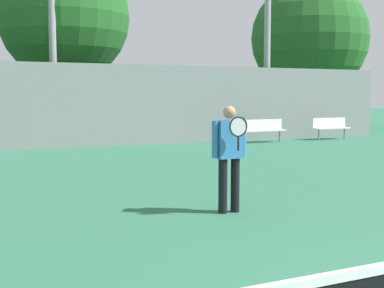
{
  "coord_description": "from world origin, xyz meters",
  "views": [
    {
      "loc": [
        -3.99,
        -2.02,
        1.86
      ],
      "look_at": [
        0.06,
        6.38,
        0.98
      ],
      "focal_mm": 50.0,
      "sensor_mm": 36.0,
      "label": 1
    }
  ],
  "objects_px": {
    "bench_courtside_far": "(261,128)",
    "tree_green_broad": "(64,17)",
    "bench_adjacent_court": "(331,126)",
    "tree_dark_dense": "(310,38)",
    "light_pole_far_right": "(268,3)",
    "tennis_player": "(229,152)"
  },
  "relations": [
    {
      "from": "tennis_player",
      "to": "bench_courtside_far",
      "type": "xyz_separation_m",
      "value": [
        7.12,
        10.03,
        -0.4
      ]
    },
    {
      "from": "tennis_player",
      "to": "bench_adjacent_court",
      "type": "bearing_deg",
      "value": 44.43
    },
    {
      "from": "light_pole_far_right",
      "to": "tree_green_broad",
      "type": "xyz_separation_m",
      "value": [
        -7.65,
        2.95,
        -0.65
      ]
    },
    {
      "from": "tree_green_broad",
      "to": "tree_dark_dense",
      "type": "xyz_separation_m",
      "value": [
        14.0,
        2.41,
        -0.0
      ]
    },
    {
      "from": "bench_courtside_far",
      "to": "light_pole_far_right",
      "type": "distance_m",
      "value": 5.34
    },
    {
      "from": "light_pole_far_right",
      "to": "bench_adjacent_court",
      "type": "bearing_deg",
      "value": -33.32
    },
    {
      "from": "bench_courtside_far",
      "to": "tree_green_broad",
      "type": "relative_size",
      "value": 0.27
    },
    {
      "from": "bench_courtside_far",
      "to": "bench_adjacent_court",
      "type": "bearing_deg",
      "value": -0.01
    },
    {
      "from": "bench_adjacent_court",
      "to": "tree_green_broad",
      "type": "bearing_deg",
      "value": 155.94
    },
    {
      "from": "bench_courtside_far",
      "to": "tree_green_broad",
      "type": "height_order",
      "value": "tree_green_broad"
    },
    {
      "from": "bench_courtside_far",
      "to": "tree_dark_dense",
      "type": "distance_m",
      "value": 11.05
    },
    {
      "from": "tennis_player",
      "to": "tree_green_broad",
      "type": "distance_m",
      "value": 14.96
    },
    {
      "from": "tree_green_broad",
      "to": "bench_courtside_far",
      "type": "bearing_deg",
      "value": -34.26
    },
    {
      "from": "bench_adjacent_court",
      "to": "tree_dark_dense",
      "type": "distance_m",
      "value": 9.08
    },
    {
      "from": "bench_courtside_far",
      "to": "tree_green_broad",
      "type": "distance_m",
      "value": 8.93
    },
    {
      "from": "tree_green_broad",
      "to": "bench_adjacent_court",
      "type": "bearing_deg",
      "value": -24.06
    },
    {
      "from": "light_pole_far_right",
      "to": "tree_dark_dense",
      "type": "bearing_deg",
      "value": 40.18
    },
    {
      "from": "tree_green_broad",
      "to": "tree_dark_dense",
      "type": "relative_size",
      "value": 0.93
    },
    {
      "from": "bench_adjacent_court",
      "to": "light_pole_far_right",
      "type": "bearing_deg",
      "value": 146.68
    },
    {
      "from": "bench_courtside_far",
      "to": "light_pole_far_right",
      "type": "xyz_separation_m",
      "value": [
        1.2,
        1.44,
        5.0
      ]
    },
    {
      "from": "tree_dark_dense",
      "to": "light_pole_far_right",
      "type": "bearing_deg",
      "value": -139.82
    },
    {
      "from": "tree_green_broad",
      "to": "light_pole_far_right",
      "type": "bearing_deg",
      "value": -21.11
    }
  ]
}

